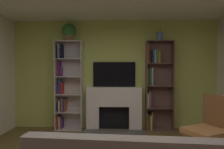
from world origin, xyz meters
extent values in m
cube|color=#BBCA62|center=(0.00, 2.78, 1.34)|extent=(5.16, 0.06, 2.68)
cube|color=white|center=(-0.52, 2.63, 0.29)|extent=(0.30, 0.25, 0.57)
cube|color=white|center=(0.52, 2.63, 0.29)|extent=(0.30, 0.25, 0.57)
cube|color=white|center=(0.00, 2.63, 0.80)|extent=(1.33, 0.25, 0.47)
cube|color=black|center=(0.00, 2.71, 0.29)|extent=(0.73, 0.08, 0.57)
cube|color=#5A5753|center=(0.00, 2.35, 0.01)|extent=(1.43, 0.30, 0.03)
cube|color=black|center=(0.00, 2.72, 1.35)|extent=(1.04, 0.06, 0.61)
cube|color=silver|center=(-1.42, 2.59, 1.08)|extent=(0.02, 0.33, 2.16)
cube|color=silver|center=(-0.78, 2.59, 1.08)|extent=(0.02, 0.33, 2.16)
cube|color=silver|center=(-1.10, 2.74, 1.08)|extent=(0.65, 0.02, 2.16)
cube|color=silver|center=(-1.10, 2.59, 0.01)|extent=(0.62, 0.33, 0.02)
cube|color=#AE2A25|center=(-1.38, 2.61, 0.17)|extent=(0.04, 0.25, 0.31)
cube|color=beige|center=(-1.33, 2.62, 0.16)|extent=(0.04, 0.23, 0.29)
cube|color=#4F276E|center=(-1.28, 2.64, 0.15)|extent=(0.03, 0.18, 0.25)
cube|color=silver|center=(-1.10, 2.59, 0.43)|extent=(0.62, 0.33, 0.02)
cube|color=black|center=(-1.38, 2.63, 0.56)|extent=(0.03, 0.21, 0.23)
cube|color=beige|center=(-1.33, 2.62, 0.57)|extent=(0.04, 0.23, 0.26)
cube|color=#A47F2A|center=(-1.28, 2.63, 0.60)|extent=(0.02, 0.21, 0.32)
cube|color=#5B3A6F|center=(-1.24, 2.60, 0.60)|extent=(0.04, 0.26, 0.33)
cube|color=#964E34|center=(-1.20, 2.63, 0.59)|extent=(0.03, 0.20, 0.29)
cube|color=silver|center=(-1.10, 2.59, 0.86)|extent=(0.62, 0.33, 0.02)
cube|color=#5B257D|center=(-1.38, 2.62, 0.99)|extent=(0.03, 0.22, 0.23)
cube|color=#274C89|center=(-1.33, 2.64, 1.06)|extent=(0.04, 0.18, 0.37)
cube|color=red|center=(-1.28, 2.63, 1.01)|extent=(0.04, 0.20, 0.27)
cube|color=silver|center=(-1.10, 2.59, 1.29)|extent=(0.62, 0.33, 0.02)
cube|color=#A33934|center=(-1.38, 2.64, 1.47)|extent=(0.02, 0.18, 0.34)
cube|color=#5E236D|center=(-1.34, 2.63, 1.49)|extent=(0.04, 0.20, 0.37)
cube|color=#66386D|center=(-1.29, 2.62, 1.41)|extent=(0.02, 0.22, 0.22)
cube|color=silver|center=(-1.10, 2.59, 1.73)|extent=(0.62, 0.33, 0.02)
cube|color=black|center=(-1.38, 2.62, 1.90)|extent=(0.02, 0.23, 0.33)
cube|color=beige|center=(-1.35, 2.63, 1.91)|extent=(0.03, 0.20, 0.36)
cube|color=#573874|center=(-1.31, 2.61, 1.86)|extent=(0.03, 0.25, 0.25)
cube|color=black|center=(-1.27, 2.62, 1.91)|extent=(0.02, 0.23, 0.35)
cube|color=silver|center=(-1.10, 2.59, 2.15)|extent=(0.62, 0.33, 0.02)
cube|color=brown|center=(0.78, 2.61, 1.08)|extent=(0.02, 0.28, 2.16)
cube|color=brown|center=(1.42, 2.61, 1.08)|extent=(0.02, 0.28, 2.16)
cube|color=brown|center=(1.10, 2.74, 1.08)|extent=(0.65, 0.02, 2.16)
cube|color=brown|center=(1.10, 2.61, 0.01)|extent=(0.62, 0.28, 0.02)
cube|color=#A27336|center=(0.82, 2.65, 0.20)|extent=(0.04, 0.17, 0.36)
cube|color=olive|center=(0.86, 2.62, 0.18)|extent=(0.02, 0.23, 0.33)
cube|color=beige|center=(0.89, 2.62, 0.19)|extent=(0.02, 0.23, 0.35)
cube|color=olive|center=(0.93, 2.65, 0.22)|extent=(0.03, 0.16, 0.41)
cube|color=brown|center=(1.10, 2.61, 0.54)|extent=(0.62, 0.28, 0.02)
cube|color=beige|center=(0.82, 2.62, 0.71)|extent=(0.03, 0.22, 0.33)
cube|color=brown|center=(0.86, 2.62, 0.75)|extent=(0.04, 0.22, 0.40)
cube|color=#662B74|center=(0.91, 2.65, 0.73)|extent=(0.04, 0.17, 0.35)
cube|color=brown|center=(1.10, 2.61, 1.08)|extent=(0.62, 0.28, 0.02)
cube|color=#9A673B|center=(0.82, 2.65, 1.29)|extent=(0.04, 0.16, 0.39)
cube|color=#2D6E40|center=(0.87, 2.62, 1.29)|extent=(0.04, 0.23, 0.41)
cube|color=beige|center=(0.92, 2.65, 1.30)|extent=(0.03, 0.17, 0.42)
cube|color=brown|center=(1.10, 2.61, 1.62)|extent=(0.62, 0.28, 0.02)
cube|color=#A3372B|center=(0.82, 2.62, 1.85)|extent=(0.03, 0.24, 0.45)
cube|color=black|center=(0.87, 2.65, 1.77)|extent=(0.04, 0.17, 0.29)
cube|color=navy|center=(0.94, 2.61, 1.78)|extent=(0.04, 0.24, 0.31)
cube|color=beige|center=(0.99, 2.64, 1.78)|extent=(0.03, 0.19, 0.31)
cube|color=#35793D|center=(1.03, 2.63, 1.79)|extent=(0.03, 0.20, 0.33)
cube|color=olive|center=(1.08, 2.63, 1.77)|extent=(0.04, 0.21, 0.28)
cube|color=brown|center=(1.10, 2.61, 2.15)|extent=(0.62, 0.28, 0.02)
cylinder|color=#9B6A45|center=(-1.10, 2.60, 2.22)|extent=(0.20, 0.20, 0.13)
sphere|color=#316E38|center=(-1.10, 2.60, 2.42)|extent=(0.33, 0.33, 0.33)
cylinder|color=#5676A3|center=(1.10, 2.60, 2.26)|extent=(0.15, 0.15, 0.20)
cylinder|color=#4C7F3F|center=(1.10, 2.61, 2.44)|extent=(0.01, 0.01, 0.16)
sphere|color=#EEBF54|center=(1.10, 2.61, 2.52)|extent=(0.04, 0.04, 0.04)
cylinder|color=#4C7F3F|center=(1.11, 2.57, 2.45)|extent=(0.01, 0.01, 0.18)
sphere|color=#EEBF54|center=(1.11, 2.57, 2.54)|extent=(0.04, 0.04, 0.04)
cylinder|color=#4C7F3F|center=(1.10, 2.60, 2.41)|extent=(0.01, 0.01, 0.10)
sphere|color=#EEBF54|center=(1.10, 2.60, 2.46)|extent=(0.06, 0.06, 0.06)
cylinder|color=brown|center=(1.68, 1.36, 0.21)|extent=(0.04, 0.04, 0.42)
cylinder|color=brown|center=(1.18, 1.09, 0.21)|extent=(0.04, 0.04, 0.42)
cube|color=#BB7B45|center=(1.55, 1.00, 0.46)|extent=(0.82, 0.79, 0.08)
cube|color=brown|center=(1.55, 1.00, 0.40)|extent=(0.82, 0.79, 0.04)
cube|color=brown|center=(1.80, 1.13, 0.73)|extent=(0.32, 0.52, 0.62)
camera|label=1|loc=(0.12, -2.46, 1.49)|focal=33.48mm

